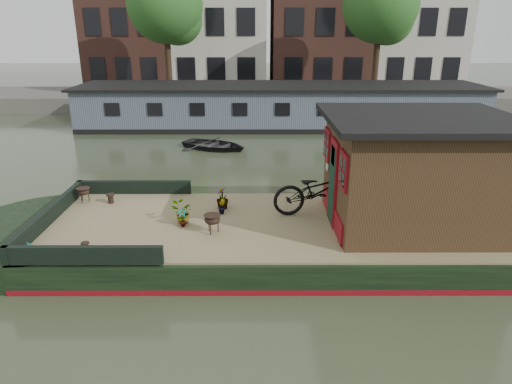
{
  "coord_description": "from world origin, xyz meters",
  "views": [
    {
      "loc": [
        -1.29,
        -9.47,
        4.78
      ],
      "look_at": [
        -1.27,
        0.5,
        1.19
      ],
      "focal_mm": 32.0,
      "sensor_mm": 36.0,
      "label": 1
    }
  ],
  "objects_px": {
    "brazier_front": "(212,224)",
    "brazier_rear": "(84,195)",
    "potted_plant_a": "(182,218)",
    "dinghy": "(214,142)",
    "bicycle": "(319,190)",
    "cabin": "(415,170)"
  },
  "relations": [
    {
      "from": "bicycle",
      "to": "brazier_rear",
      "type": "relative_size",
      "value": 5.79
    },
    {
      "from": "brazier_front",
      "to": "bicycle",
      "type": "bearing_deg",
      "value": 24.61
    },
    {
      "from": "cabin",
      "to": "dinghy",
      "type": "height_order",
      "value": "cabin"
    },
    {
      "from": "cabin",
      "to": "brazier_rear",
      "type": "distance_m",
      "value": 7.96
    },
    {
      "from": "brazier_rear",
      "to": "dinghy",
      "type": "distance_m",
      "value": 8.39
    },
    {
      "from": "potted_plant_a",
      "to": "dinghy",
      "type": "xyz_separation_m",
      "value": [
        -0.11,
        9.49,
        -0.56
      ]
    },
    {
      "from": "cabin",
      "to": "potted_plant_a",
      "type": "xyz_separation_m",
      "value": [
        -5.08,
        -0.25,
        -1.02
      ]
    },
    {
      "from": "dinghy",
      "to": "potted_plant_a",
      "type": "bearing_deg",
      "value": -152.11
    },
    {
      "from": "bicycle",
      "to": "brazier_rear",
      "type": "distance_m",
      "value": 5.86
    },
    {
      "from": "brazier_front",
      "to": "dinghy",
      "type": "xyz_separation_m",
      "value": [
        -0.8,
        9.8,
        -0.56
      ]
    },
    {
      "from": "bicycle",
      "to": "brazier_front",
      "type": "relative_size",
      "value": 5.28
    },
    {
      "from": "potted_plant_a",
      "to": "dinghy",
      "type": "relative_size",
      "value": 0.15
    },
    {
      "from": "potted_plant_a",
      "to": "brazier_front",
      "type": "distance_m",
      "value": 0.76
    },
    {
      "from": "cabin",
      "to": "brazier_rear",
      "type": "bearing_deg",
      "value": 170.62
    },
    {
      "from": "brazier_rear",
      "to": "dinghy",
      "type": "xyz_separation_m",
      "value": [
        2.6,
        7.96,
        -0.54
      ]
    },
    {
      "from": "potted_plant_a",
      "to": "brazier_front",
      "type": "relative_size",
      "value": 1.03
    },
    {
      "from": "bicycle",
      "to": "dinghy",
      "type": "distance_m",
      "value": 9.31
    },
    {
      "from": "cabin",
      "to": "bicycle",
      "type": "bearing_deg",
      "value": 164.59
    },
    {
      "from": "brazier_front",
      "to": "dinghy",
      "type": "height_order",
      "value": "brazier_front"
    },
    {
      "from": "brazier_front",
      "to": "brazier_rear",
      "type": "xyz_separation_m",
      "value": [
        -3.4,
        1.84,
        -0.02
      ]
    },
    {
      "from": "potted_plant_a",
      "to": "brazier_front",
      "type": "xyz_separation_m",
      "value": [
        0.69,
        -0.31,
        -0.01
      ]
    },
    {
      "from": "brazier_front",
      "to": "brazier_rear",
      "type": "relative_size",
      "value": 1.1
    }
  ]
}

